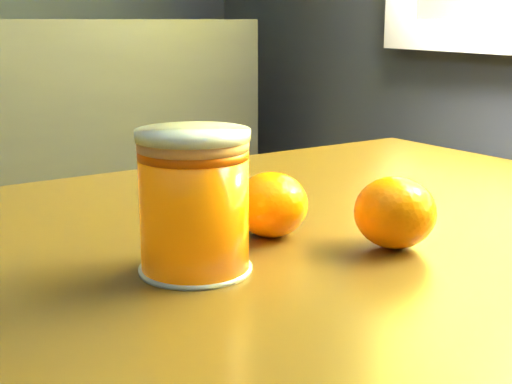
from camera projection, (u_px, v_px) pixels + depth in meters
name	position (u px, v px, depth m)	size (l,w,h in m)	color
table	(263.00, 341.00, 0.62)	(1.04, 0.79, 0.72)	brown
juice_glass	(194.00, 202.00, 0.52)	(0.08, 0.08, 0.10)	orange
orange_front	(271.00, 205.00, 0.61)	(0.06, 0.06, 0.06)	orange
orange_back	(395.00, 212.00, 0.58)	(0.07, 0.07, 0.06)	orange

